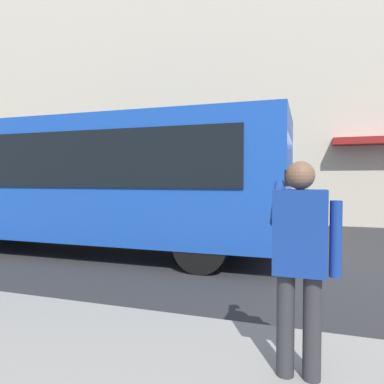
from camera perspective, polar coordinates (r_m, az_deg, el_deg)
ground_plane at (r=7.48m, az=14.38°, el=-11.14°), size 60.00×60.00×0.00m
building_facade_far at (r=14.71m, az=16.46°, el=18.98°), size 28.00×1.55×12.00m
red_bus at (r=8.60m, az=-16.09°, el=1.88°), size 9.05×2.54×3.08m
pedestrian_photographer at (r=2.91m, az=17.09°, el=-9.31°), size 0.53×0.52×1.70m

